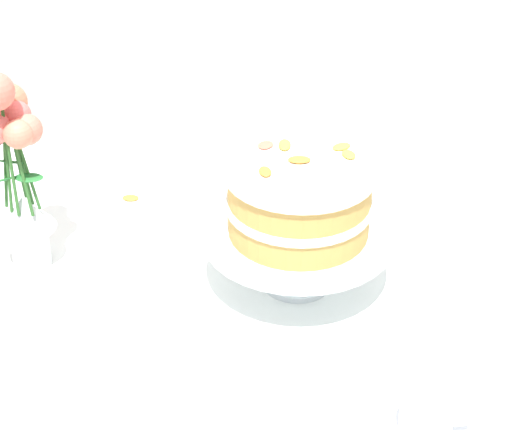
{
  "coord_description": "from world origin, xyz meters",
  "views": [
    {
      "loc": [
        0.05,
        -0.97,
        1.5
      ],
      "look_at": [
        0.04,
        0.01,
        0.86
      ],
      "focal_mm": 55.88,
      "sensor_mm": 36.0,
      "label": 1
    }
  ],
  "objects_px": {
    "cake_stand": "(298,240)",
    "teacup": "(426,423)",
    "layer_cake": "(299,196)",
    "flower_vase": "(16,170)",
    "dining_table": "(229,344)"
  },
  "relations": [
    {
      "from": "cake_stand",
      "to": "flower_vase",
      "type": "xyz_separation_m",
      "value": [
        -0.43,
        0.05,
        0.09
      ]
    },
    {
      "from": "cake_stand",
      "to": "layer_cake",
      "type": "distance_m",
      "value": 0.08
    },
    {
      "from": "cake_stand",
      "to": "flower_vase",
      "type": "distance_m",
      "value": 0.44
    },
    {
      "from": "teacup",
      "to": "cake_stand",
      "type": "bearing_deg",
      "value": 115.33
    },
    {
      "from": "cake_stand",
      "to": "teacup",
      "type": "relative_size",
      "value": 2.5
    },
    {
      "from": "layer_cake",
      "to": "dining_table",
      "type": "bearing_deg",
      "value": -157.99
    },
    {
      "from": "dining_table",
      "to": "cake_stand",
      "type": "distance_m",
      "value": 0.21
    },
    {
      "from": "dining_table",
      "to": "layer_cake",
      "type": "relative_size",
      "value": 6.38
    },
    {
      "from": "cake_stand",
      "to": "teacup",
      "type": "bearing_deg",
      "value": -64.67
    },
    {
      "from": "dining_table",
      "to": "teacup",
      "type": "xyz_separation_m",
      "value": [
        0.25,
        -0.27,
        0.11
      ]
    },
    {
      "from": "layer_cake",
      "to": "teacup",
      "type": "height_order",
      "value": "layer_cake"
    },
    {
      "from": "flower_vase",
      "to": "teacup",
      "type": "xyz_separation_m",
      "value": [
        0.57,
        -0.36,
        -0.15
      ]
    },
    {
      "from": "layer_cake",
      "to": "flower_vase",
      "type": "height_order",
      "value": "flower_vase"
    },
    {
      "from": "dining_table",
      "to": "cake_stand",
      "type": "xyz_separation_m",
      "value": [
        0.11,
        0.04,
        0.17
      ]
    },
    {
      "from": "cake_stand",
      "to": "layer_cake",
      "type": "bearing_deg",
      "value": 89.78
    }
  ]
}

